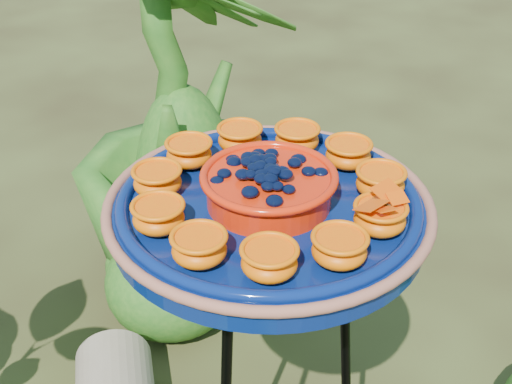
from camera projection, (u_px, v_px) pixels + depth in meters
feeder_dish at (269, 203)px, 0.98m from camera, size 0.57×0.57×0.10m
shrub_back_right at (183, 128)px, 1.92m from camera, size 0.69×0.69×1.10m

